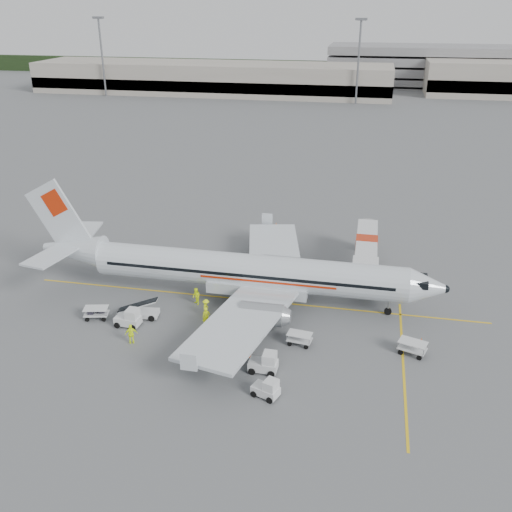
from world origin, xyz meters
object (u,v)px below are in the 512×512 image
(belt_loader, at_px, (140,305))
(tug_mid, at_px, (266,387))
(aircraft, at_px, (248,250))
(tug_fore, at_px, (263,362))
(jet_bridge, at_px, (366,255))
(tug_aft, at_px, (128,317))

(belt_loader, bearing_deg, tug_mid, -40.35)
(aircraft, distance_m, tug_mid, 15.34)
(aircraft, xyz_separation_m, tug_fore, (3.53, -11.02, -4.50))
(jet_bridge, xyz_separation_m, tug_aft, (-20.29, -15.43, -1.11))
(aircraft, relative_size, tug_aft, 17.63)
(aircraft, bearing_deg, belt_loader, -150.42)
(jet_bridge, bearing_deg, tug_fore, -110.23)
(belt_loader, bearing_deg, aircraft, 22.73)
(tug_mid, bearing_deg, aircraft, 127.31)
(tug_fore, bearing_deg, jet_bridge, 71.41)
(aircraft, relative_size, jet_bridge, 2.60)
(tug_fore, bearing_deg, aircraft, 109.34)
(aircraft, xyz_separation_m, tug_aft, (-9.51, -6.70, -4.51))
(aircraft, distance_m, belt_loader, 11.15)
(aircraft, height_order, tug_aft, aircraft)
(tug_fore, xyz_separation_m, tug_aft, (-13.04, 4.32, -0.01))
(tug_mid, relative_size, tug_aft, 0.89)
(jet_bridge, relative_size, tug_fore, 6.71)
(tug_aft, bearing_deg, tug_fore, -14.49)
(jet_bridge, xyz_separation_m, belt_loader, (-19.81, -13.76, -0.76))
(aircraft, relative_size, tug_fore, 17.47)
(belt_loader, relative_size, tug_fore, 2.00)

